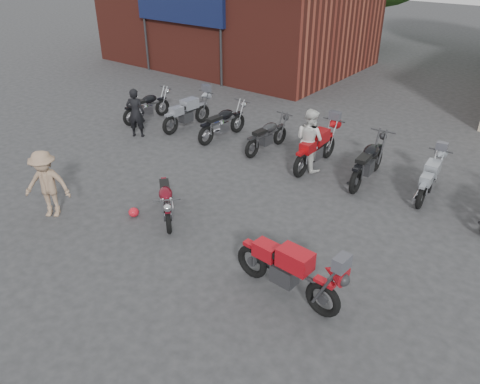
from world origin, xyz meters
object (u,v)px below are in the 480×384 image
Objects in this scene: row_bike_3 at (267,134)px; row_bike_4 at (316,146)px; row_bike_1 at (187,111)px; row_bike_5 at (368,160)px; helmet at (134,212)px; row_bike_2 at (223,121)px; row_bike_0 at (147,105)px; person_dark at (136,113)px; person_light at (310,140)px; person_tan at (47,184)px; vintage_motorcycle at (166,198)px; row_bike_6 at (430,177)px; sportbike at (288,268)px.

row_bike_3 is 0.86× the size of row_bike_4.
row_bike_1 is 0.95× the size of row_bike_5.
row_bike_5 reaches higher than row_bike_1.
row_bike_2 is at bearing 105.56° from helmet.
row_bike_0 is 8.09m from row_bike_5.
person_dark is 0.91× the size of person_light.
person_dark is 5.92m from row_bike_4.
person_tan is at bearing -164.07° from row_bike_1.
row_bike_4 reaches higher than helmet.
row_bike_1 reaches higher than row_bike_3.
person_dark is 0.77× the size of row_bike_1.
row_bike_2 is at bearing -86.19° from row_bike_1.
person_light is at bearing 155.84° from row_bike_4.
person_light reaches higher than row_bike_4.
helmet is at bearing -105.67° from vintage_motorcycle.
person_dark reaches higher than row_bike_2.
row_bike_2 is 3.39m from row_bike_4.
row_bike_3 is 1.01× the size of row_bike_6.
helmet is at bearing 1.97° from person_tan.
vintage_motorcycle is 0.84× the size of row_bike_4.
person_dark is 1.74m from row_bike_1.
row_bike_4 is (5.72, 1.51, -0.17)m from person_dark.
vintage_motorcycle is 1.04× the size of person_light.
person_dark reaches higher than row_bike_1.
sportbike is 1.33× the size of person_tan.
row_bike_4 is at bearing 118.33° from sportbike.
vintage_motorcycle is 5.78m from row_bike_1.
row_bike_4 is at bearing -89.33° from row_bike_3.
person_light reaches higher than vintage_motorcycle.
row_bike_1 is 1.53m from row_bike_2.
row_bike_3 is at bearing 1.59° from person_light.
person_tan is (-5.86, -0.97, 0.18)m from sportbike.
helmet is 0.12× the size of row_bike_0.
helmet is 0.11× the size of row_bike_4.
person_dark is (-8.02, 3.57, 0.16)m from sportbike.
helmet is 0.13× the size of row_bike_3.
sportbike is 6.55m from row_bike_3.
person_light is at bearing -90.40° from row_bike_2.
sportbike is 1.17× the size of row_bike_3.
person_dark is at bearing 96.21° from row_bike_6.
vintage_motorcycle is 1.15× the size of person_dark.
row_bike_2 reaches higher than vintage_motorcycle.
row_bike_3 is at bearing -85.53° from row_bike_1.
sportbike is 7.65m from row_bike_2.
row_bike_0 is at bearing 103.41° from row_bike_1.
row_bike_1 reaches higher than vintage_motorcycle.
row_bike_0 is 9.66m from row_bike_6.
vintage_motorcycle is at bearing -124.26° from row_bike_0.
row_bike_4 is at bearing 25.92° from person_tan.
row_bike_5 is at bearing 99.02° from vintage_motorcycle.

